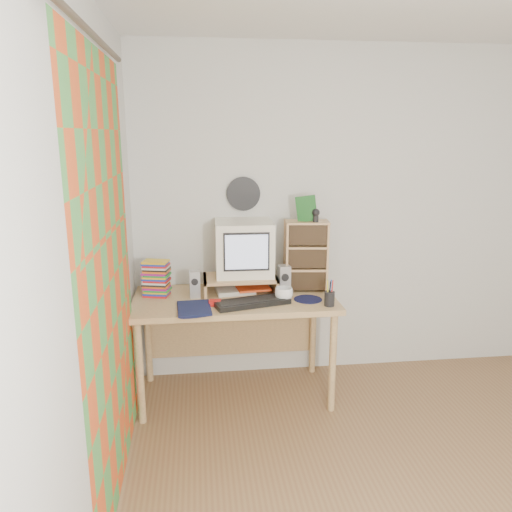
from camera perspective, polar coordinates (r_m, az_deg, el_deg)
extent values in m
plane|color=silver|center=(3.94, 12.17, 4.58)|extent=(3.50, 0.00, 3.50)
plane|color=silver|center=(2.08, -19.80, -4.21)|extent=(0.00, 3.50, 3.50)
plane|color=#D34D1D|center=(2.55, -16.42, -3.01)|extent=(0.00, 2.20, 2.20)
cylinder|color=black|center=(3.70, -1.46, 7.12)|extent=(0.25, 0.02, 0.25)
cube|color=#DBB276|center=(3.51, -2.48, -5.03)|extent=(1.40, 0.70, 0.04)
cube|color=#DBB276|center=(3.94, -2.80, -8.37)|extent=(1.33, 0.02, 0.41)
cylinder|color=#DBB276|center=(3.40, -13.13, -12.91)|extent=(0.05, 0.05, 0.71)
cylinder|color=#DBB276|center=(3.49, 8.74, -11.96)|extent=(0.05, 0.05, 0.71)
cylinder|color=#DBB276|center=(3.92, -12.24, -9.11)|extent=(0.05, 0.05, 0.71)
cylinder|color=#DBB276|center=(4.00, 6.53, -8.40)|extent=(0.05, 0.05, 0.71)
cube|color=tan|center=(3.57, -5.83, -3.40)|extent=(0.02, 0.30, 0.12)
cube|color=tan|center=(3.61, 2.14, -3.14)|extent=(0.02, 0.30, 0.12)
cube|color=tan|center=(3.56, -1.83, -2.51)|extent=(0.52, 0.30, 0.02)
cube|color=white|center=(3.56, -1.34, 0.86)|extent=(0.42, 0.42, 0.39)
cube|color=#B0B0B5|center=(3.50, -7.01, -3.21)|extent=(0.07, 0.07, 0.19)
cube|color=#B0B0B5|center=(3.53, 3.22, -2.76)|extent=(0.09, 0.09, 0.21)
cube|color=black|center=(3.34, -0.45, -5.31)|extent=(0.53, 0.29, 0.03)
cube|color=tan|center=(3.60, 5.79, -0.01)|extent=(0.32, 0.20, 0.51)
imported|color=white|center=(3.40, 3.20, -4.41)|extent=(0.14, 0.14, 0.10)
imported|color=#10163C|center=(3.25, -8.97, -5.86)|extent=(0.27, 0.21, 0.05)
cylinder|color=black|center=(3.47, 5.96, -4.94)|extent=(0.24, 0.24, 0.00)
cube|color=red|center=(3.33, -4.70, -5.36)|extent=(0.08, 0.06, 0.04)
cube|color=#18561D|center=(3.53, 5.78, 5.40)|extent=(0.14, 0.07, 0.18)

